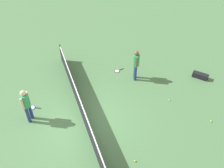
{
  "coord_description": "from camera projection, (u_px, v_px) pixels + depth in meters",
  "views": [
    {
      "loc": [
        -6.83,
        1.21,
        8.0
      ],
      "look_at": [
        1.02,
        -1.64,
        0.9
      ],
      "focal_mm": 38.48,
      "sensor_mm": 36.0,
      "label": 1
    }
  ],
  "objects": [
    {
      "name": "ground_plane",
      "position": [
        84.0,
        122.0,
        10.39
      ],
      "size": [
        40.0,
        40.0,
        0.0
      ],
      "primitive_type": "plane",
      "color": "#4C7A4C"
    },
    {
      "name": "court_net",
      "position": [
        83.0,
        115.0,
        10.06
      ],
      "size": [
        10.09,
        0.09,
        1.07
      ],
      "color": "#4C4C51",
      "rests_on": "ground_plane"
    },
    {
      "name": "player_near_side",
      "position": [
        136.0,
        63.0,
        12.04
      ],
      "size": [
        0.52,
        0.43,
        1.7
      ],
      "color": "navy",
      "rests_on": "ground_plane"
    },
    {
      "name": "player_far_side",
      "position": [
        26.0,
        103.0,
        9.85
      ],
      "size": [
        0.48,
        0.47,
        1.7
      ],
      "color": "navy",
      "rests_on": "ground_plane"
    },
    {
      "name": "tennis_racket_near_player",
      "position": [
        117.0,
        71.0,
        13.19
      ],
      "size": [
        0.36,
        0.6,
        0.03
      ],
      "color": "black",
      "rests_on": "ground_plane"
    },
    {
      "name": "tennis_racket_far_player",
      "position": [
        32.0,
        108.0,
        11.05
      ],
      "size": [
        0.42,
        0.6,
        0.03
      ],
      "color": "blue",
      "rests_on": "ground_plane"
    },
    {
      "name": "tennis_ball_near_player",
      "position": [
        169.0,
        100.0,
        11.39
      ],
      "size": [
        0.07,
        0.07,
        0.07
      ],
      "primitive_type": "sphere",
      "color": "#C6E033",
      "rests_on": "ground_plane"
    },
    {
      "name": "tennis_ball_by_net",
      "position": [
        211.0,
        121.0,
        10.4
      ],
      "size": [
        0.07,
        0.07,
        0.07
      ],
      "primitive_type": "sphere",
      "color": "#C6E033",
      "rests_on": "ground_plane"
    },
    {
      "name": "tennis_ball_midcourt",
      "position": [
        135.0,
        161.0,
        8.92
      ],
      "size": [
        0.07,
        0.07,
        0.07
      ],
      "primitive_type": "sphere",
      "color": "#C6E033",
      "rests_on": "ground_plane"
    },
    {
      "name": "equipment_bag",
      "position": [
        201.0,
        76.0,
        12.63
      ],
      "size": [
        0.8,
        0.73,
        0.28
      ],
      "color": "black",
      "rests_on": "ground_plane"
    }
  ]
}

